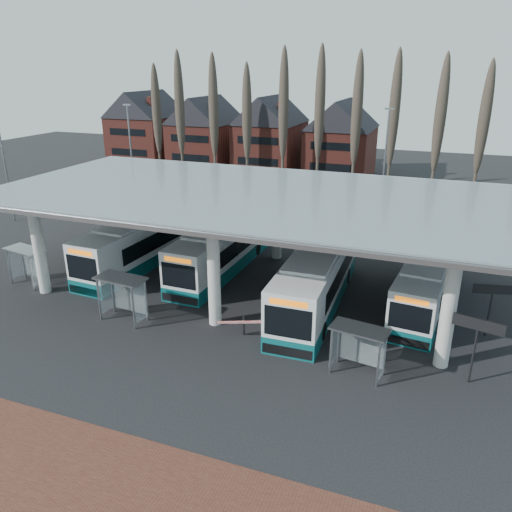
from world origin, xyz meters
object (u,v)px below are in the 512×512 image
at_px(bus_2, 317,278).
at_px(shelter_2, 360,340).
at_px(bus_3, 427,282).
at_px(bus_1, 223,248).
at_px(shelter_0, 27,258).
at_px(shelter_1, 123,288).
at_px(bus_0, 143,242).

distance_m(bus_2, shelter_2, 7.42).
xyz_separation_m(bus_2, bus_3, (6.19, 2.27, -0.21)).
distance_m(bus_1, shelter_0, 12.92).
height_order(bus_1, shelter_2, bus_1).
bearing_deg(shelter_2, bus_2, 128.15).
xyz_separation_m(bus_1, bus_2, (7.56, -3.12, 0.08)).
relative_size(bus_3, shelter_0, 3.93).
bearing_deg(bus_3, shelter_0, -160.38).
relative_size(bus_2, shelter_0, 4.45).
height_order(bus_3, shelter_1, bus_3).
xyz_separation_m(bus_0, bus_3, (19.66, 0.12, -0.16)).
bearing_deg(shelter_1, shelter_0, 172.56).
relative_size(bus_0, bus_3, 1.10).
distance_m(bus_1, shelter_1, 9.14).
bearing_deg(shelter_2, bus_3, 82.57).
xyz_separation_m(shelter_0, shelter_1, (8.80, -2.03, 0.10)).
distance_m(bus_3, shelter_2, 9.13).
distance_m(bus_1, bus_2, 8.18).
relative_size(bus_1, bus_2, 0.95).
distance_m(shelter_1, shelter_2, 13.36).
bearing_deg(shelter_2, bus_0, 162.16).
bearing_deg(bus_0, shelter_0, -127.45).
relative_size(shelter_1, shelter_2, 1.06).
distance_m(bus_3, shelter_0, 25.43).
bearing_deg(bus_1, bus_0, -169.41).
xyz_separation_m(bus_1, shelter_0, (-10.96, -6.84, 0.22)).
bearing_deg(shelter_0, bus_3, 24.26).
xyz_separation_m(bus_0, shelter_0, (-5.05, -5.87, 0.19)).
bearing_deg(shelter_1, bus_1, 81.91).
height_order(bus_3, shelter_0, bus_3).
bearing_deg(shelter_2, shelter_1, -174.14).
relative_size(bus_0, shelter_2, 4.51).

